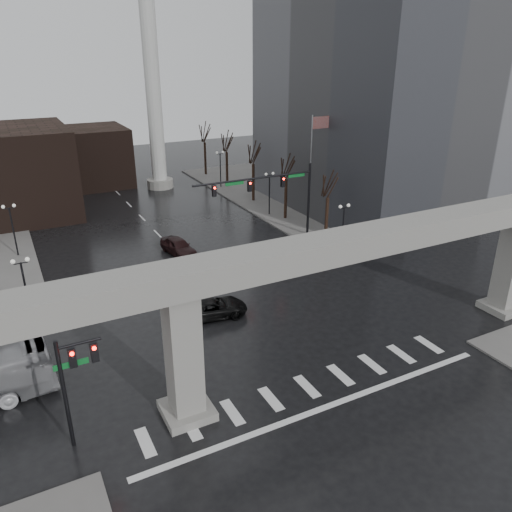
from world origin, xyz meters
The scene contains 22 objects.
ground centered at (0.00, 0.00, 0.00)m, with size 160.00×160.00×0.00m, color black.
sidewalk_ne centered at (26.00, 36.00, 0.07)m, with size 28.00×36.00×0.15m, color slate.
elevated_guideway centered at (1.26, 0.00, 6.88)m, with size 48.00×2.60×8.70m.
office_tower centered at (28.00, 26.00, 21.00)m, with size 22.00×26.00×42.00m, color #5D5D62.
building_far_mid centered at (-2.00, 52.00, 4.00)m, with size 10.00×10.00×8.00m, color black.
smokestack centered at (6.00, 46.00, 13.35)m, with size 3.60×3.60×30.00m.
signal_mast_arm centered at (8.99, 18.80, 5.83)m, with size 12.12×0.43×8.00m.
signal_left_pole centered at (-12.25, 0.50, 4.07)m, with size 2.30×0.30×6.00m.
flagpole_assembly centered at (15.29, 22.00, 7.53)m, with size 2.06×0.12×12.00m.
lamp_right_0 centered at (13.50, 14.00, 3.47)m, with size 1.22×0.32×5.11m.
lamp_right_1 centered at (13.50, 28.00, 3.47)m, with size 1.22×0.32×5.11m.
lamp_right_2 centered at (13.50, 42.00, 3.47)m, with size 1.22×0.32×5.11m.
lamp_left_0 centered at (-13.50, 14.00, 3.47)m, with size 1.22×0.32×5.11m.
lamp_left_1 centered at (-13.50, 28.00, 3.47)m, with size 1.22×0.32×5.11m.
lamp_left_2 centered at (-13.50, 42.00, 3.47)m, with size 1.22×0.32×5.11m.
tree_right_0 centered at (14.53, 18.02, 2.79)m, with size 1.09×1.58×7.50m.
tree_right_1 centered at (14.53, 26.02, 2.85)m, with size 1.09×1.61×7.67m.
tree_right_2 centered at (14.53, 34.02, 2.91)m, with size 1.10×1.63×7.85m.
tree_right_3 centered at (14.53, 42.02, 2.98)m, with size 1.11×1.66×8.02m.
tree_right_4 centered at (14.53, 50.02, 3.04)m, with size 1.12×1.69×8.19m.
pickup_truck centered at (-1.71, 9.07, 0.72)m, with size 2.38×5.15×1.43m, color black.
far_car centered at (0.12, 21.64, 0.79)m, with size 1.86×4.62×1.57m, color black.
Camera 1 is at (-13.63, -20.74, 18.26)m, focal length 35.00 mm.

